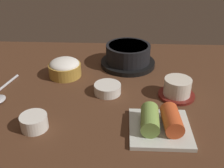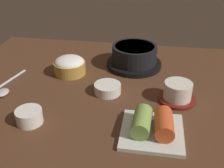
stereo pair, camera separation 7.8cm
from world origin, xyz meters
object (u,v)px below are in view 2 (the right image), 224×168
(stone_pot, at_px, (134,56))
(spoon, at_px, (5,89))
(banchan_cup_center, at_px, (108,88))
(kimchi_plate, at_px, (152,126))
(rice_bowl, at_px, (70,65))
(side_bowl_near, at_px, (29,116))
(tea_cup_with_saucer, at_px, (178,92))

(stone_pot, distance_m, spoon, 0.43)
(banchan_cup_center, relative_size, kimchi_plate, 0.54)
(rice_bowl, xyz_separation_m, side_bowl_near, (-0.02, -0.27, -0.01))
(tea_cup_with_saucer, bearing_deg, spoon, -176.95)
(kimchi_plate, bearing_deg, stone_pot, 101.87)
(tea_cup_with_saucer, relative_size, spoon, 0.60)
(stone_pot, distance_m, tea_cup_with_saucer, 0.25)
(banchan_cup_center, height_order, side_bowl_near, side_bowl_near)
(rice_bowl, relative_size, spoon, 0.61)
(tea_cup_with_saucer, xyz_separation_m, banchan_cup_center, (-0.20, 0.01, -0.01))
(side_bowl_near, bearing_deg, rice_bowl, 85.52)
(tea_cup_with_saucer, bearing_deg, kimchi_plate, -112.44)
(banchan_cup_center, bearing_deg, tea_cup_with_saucer, -2.67)
(stone_pot, bearing_deg, spoon, -148.12)
(rice_bowl, height_order, kimchi_plate, rice_bowl)
(stone_pot, relative_size, rice_bowl, 1.82)
(rice_bowl, height_order, spoon, rice_bowl)
(stone_pot, xyz_separation_m, banchan_cup_center, (-0.06, -0.19, -0.02))
(stone_pot, relative_size, banchan_cup_center, 2.42)
(rice_bowl, distance_m, spoon, 0.21)
(rice_bowl, relative_size, tea_cup_with_saucer, 1.00)
(stone_pot, relative_size, tea_cup_with_saucer, 1.82)
(side_bowl_near, distance_m, spoon, 0.19)
(stone_pot, bearing_deg, side_bowl_near, -122.10)
(banchan_cup_center, xyz_separation_m, spoon, (-0.31, -0.04, -0.01))
(banchan_cup_center, distance_m, kimchi_plate, 0.21)
(tea_cup_with_saucer, relative_size, side_bowl_near, 1.59)
(rice_bowl, bearing_deg, stone_pot, 23.51)
(banchan_cup_center, relative_size, spoon, 0.45)
(side_bowl_near, bearing_deg, banchan_cup_center, 45.58)
(stone_pot, xyz_separation_m, spoon, (-0.37, -0.23, -0.03))
(side_bowl_near, relative_size, spoon, 0.38)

